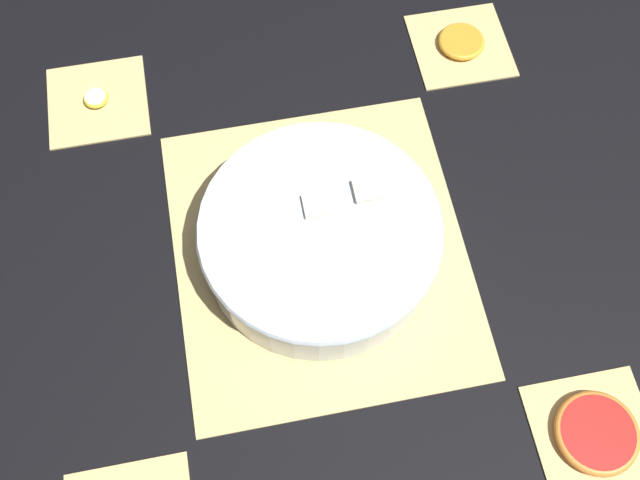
{
  "coord_description": "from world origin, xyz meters",
  "views": [
    {
      "loc": [
        -0.4,
        0.08,
        0.89
      ],
      "look_at": [
        0.0,
        0.0,
        0.03
      ],
      "focal_mm": 42.0,
      "sensor_mm": 36.0,
      "label": 1
    }
  ],
  "objects_px": {
    "banana_coin_single": "(96,98)",
    "grapefruit_slice": "(597,433)",
    "fruit_salad_bowl": "(320,236)",
    "orange_slice_whole": "(461,42)"
  },
  "relations": [
    {
      "from": "grapefruit_slice",
      "to": "orange_slice_whole",
      "type": "bearing_deg",
      "value": -0.0
    },
    {
      "from": "fruit_salad_bowl",
      "to": "banana_coin_single",
      "type": "distance_m",
      "value": 0.4
    },
    {
      "from": "banana_coin_single",
      "to": "orange_slice_whole",
      "type": "bearing_deg",
      "value": -90.0
    },
    {
      "from": "banana_coin_single",
      "to": "grapefruit_slice",
      "type": "distance_m",
      "value": 0.79
    },
    {
      "from": "banana_coin_single",
      "to": "grapefruit_slice",
      "type": "relative_size",
      "value": 0.36
    },
    {
      "from": "fruit_salad_bowl",
      "to": "banana_coin_single",
      "type": "height_order",
      "value": "fruit_salad_bowl"
    },
    {
      "from": "orange_slice_whole",
      "to": "grapefruit_slice",
      "type": "height_order",
      "value": "grapefruit_slice"
    },
    {
      "from": "fruit_salad_bowl",
      "to": "orange_slice_whole",
      "type": "height_order",
      "value": "fruit_salad_bowl"
    },
    {
      "from": "banana_coin_single",
      "to": "grapefruit_slice",
      "type": "bearing_deg",
      "value": -137.26
    },
    {
      "from": "fruit_salad_bowl",
      "to": "orange_slice_whole",
      "type": "bearing_deg",
      "value": -42.65
    }
  ]
}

